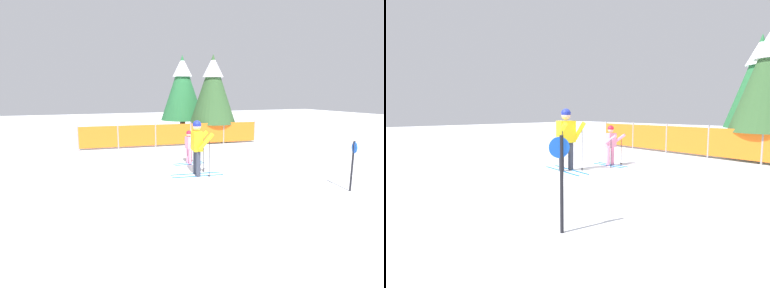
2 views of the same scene
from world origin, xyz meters
The scene contains 7 objects.
ground_plane centered at (0.00, 0.00, 0.00)m, with size 60.00×60.00×0.00m, color white.
skier_adult centered at (-0.26, 0.26, 1.01)m, with size 1.64×0.77×1.70m.
skier_child centered at (0.03, 1.77, 0.71)m, with size 1.14×0.56×1.21m.
safety_fence centered at (0.56, 5.41, 0.58)m, with size 8.57×0.75×1.15m.
conifer_far centered at (2.04, 8.36, 2.86)m, with size 2.49×2.49×4.63m.
conifer_near centered at (2.95, 6.20, 2.76)m, with size 2.40×2.40×4.46m.
trail_marker centered at (2.87, -2.57, 0.82)m, with size 0.13×0.26×1.32m.
Camera 1 is at (-3.61, -8.08, 2.52)m, focal length 28.00 mm.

